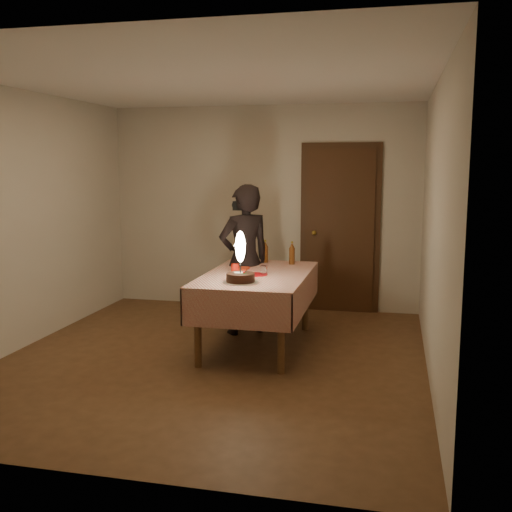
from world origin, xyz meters
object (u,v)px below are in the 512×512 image
at_px(cola_bottle, 249,249).
at_px(photographer, 245,259).
at_px(dining_table, 257,283).
at_px(birthday_cake, 240,270).
at_px(red_plate, 257,274).
at_px(red_cup, 235,269).
at_px(clear_cup, 264,270).
at_px(amber_bottle_left, 265,252).
at_px(amber_bottle_right, 292,254).

relative_size(cola_bottle, photographer, 0.19).
distance_m(dining_table, birthday_cake, 0.54).
xyz_separation_m(birthday_cake, red_plate, (0.06, 0.41, -0.12)).
xyz_separation_m(dining_table, red_cup, (-0.21, -0.06, 0.15)).
relative_size(clear_cup, cola_bottle, 0.28).
bearing_deg(photographer, amber_bottle_left, 50.54).
xyz_separation_m(dining_table, red_plate, (0.01, -0.08, 0.11)).
height_order(red_cup, amber_bottle_right, amber_bottle_right).
relative_size(amber_bottle_right, photographer, 0.15).
bearing_deg(clear_cup, birthday_cake, -106.25).
relative_size(red_plate, amber_bottle_right, 0.86).
bearing_deg(dining_table, birthday_cake, -95.51).
xyz_separation_m(clear_cup, amber_bottle_left, (-0.15, 0.74, 0.07)).
bearing_deg(red_cup, clear_cup, 2.23).
relative_size(red_plate, cola_bottle, 0.69).
bearing_deg(amber_bottle_right, birthday_cake, -104.82).
relative_size(red_cup, clear_cup, 1.11).
distance_m(cola_bottle, photographer, 0.21).
height_order(birthday_cake, cola_bottle, birthday_cake).
height_order(red_plate, photographer, photographer).
bearing_deg(red_cup, amber_bottle_left, 78.72).
distance_m(clear_cup, amber_bottle_left, 0.76).
relative_size(birthday_cake, amber_bottle_left, 1.89).
bearing_deg(dining_table, amber_bottle_left, 95.37).
bearing_deg(cola_bottle, red_cup, -87.62).
distance_m(dining_table, amber_bottle_left, 0.73).
distance_m(dining_table, clear_cup, 0.18).
bearing_deg(red_plate, amber_bottle_left, 95.79).
height_order(birthday_cake, amber_bottle_left, birthday_cake).
bearing_deg(clear_cup, amber_bottle_left, 101.15).
bearing_deg(photographer, cola_bottle, 88.84).
height_order(red_plate, amber_bottle_right, amber_bottle_right).
bearing_deg(clear_cup, cola_bottle, 114.80).
bearing_deg(amber_bottle_left, birthday_cake, -89.15).
height_order(red_cup, cola_bottle, cola_bottle).
relative_size(amber_bottle_left, photographer, 0.15).
bearing_deg(amber_bottle_right, clear_cup, -103.89).
xyz_separation_m(cola_bottle, amber_bottle_left, (0.18, 0.04, -0.03)).
distance_m(red_plate, red_cup, 0.23).
distance_m(dining_table, red_plate, 0.14).
height_order(red_cup, clear_cup, red_cup).
xyz_separation_m(dining_table, birthday_cake, (-0.05, -0.49, 0.22)).
distance_m(birthday_cake, red_plate, 0.43).
xyz_separation_m(dining_table, photographer, (-0.25, 0.47, 0.16)).
bearing_deg(red_plate, cola_bottle, 109.26).
xyz_separation_m(birthday_cake, cola_bottle, (-0.20, 1.14, 0.03)).
xyz_separation_m(clear_cup, photographer, (-0.33, 0.52, 0.02)).
height_order(birthday_cake, red_cup, birthday_cake).
bearing_deg(clear_cup, red_cup, -177.77).
height_order(birthday_cake, photographer, photographer).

